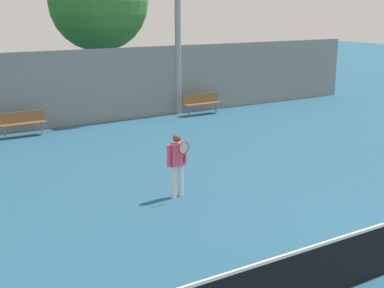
% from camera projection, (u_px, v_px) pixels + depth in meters
% --- Properties ---
extents(tennis_player, '(0.58, 0.43, 1.59)m').
position_uv_depth(tennis_player, '(177.00, 162.00, 13.02)').
color(tennis_player, silver).
rests_on(tennis_player, ground_plane).
extents(bench_courtside_far, '(1.80, 0.40, 0.90)m').
position_uv_depth(bench_courtside_far, '(202.00, 101.00, 23.38)').
color(bench_courtside_far, brown).
rests_on(bench_courtside_far, ground_plane).
extents(bench_adjacent_court, '(1.65, 0.40, 0.90)m').
position_uv_depth(bench_adjacent_court, '(22.00, 121.00, 19.36)').
color(bench_adjacent_court, brown).
rests_on(bench_adjacent_court, ground_plane).
extents(back_fence, '(25.92, 0.06, 2.98)m').
position_uv_depth(back_fence, '(111.00, 85.00, 21.72)').
color(back_fence, gray).
rests_on(back_fence, ground_plane).
extents(tree_green_tall, '(4.44, 4.44, 7.04)m').
position_uv_depth(tree_green_tall, '(98.00, 2.00, 23.82)').
color(tree_green_tall, brown).
rests_on(tree_green_tall, ground_plane).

